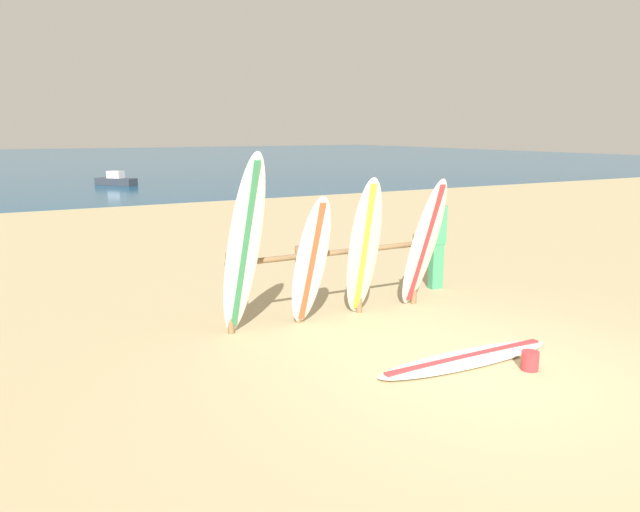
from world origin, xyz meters
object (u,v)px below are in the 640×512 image
surfboard_rack (330,271)px  beachgoer_standing (437,236)px  sand_bucket (530,361)px  surfboard_lying_on_sand (466,359)px  small_boat_offshore (116,180)px  surfboard_leaning_center (424,244)px  surfboard_leaning_left (311,263)px  surfboard_leaning_far_left (244,248)px  surfboard_leaning_center_left (364,248)px

surfboard_rack → beachgoer_standing: bearing=13.5°
surfboard_rack → sand_bucket: bearing=-69.9°
surfboard_lying_on_sand → small_boat_offshore: bearing=88.5°
surfboard_lying_on_sand → small_boat_offshore: 26.66m
surfboard_leaning_center → surfboard_leaning_left: bearing=-177.6°
small_boat_offshore → surfboard_leaning_left: bearing=-94.1°
surfboard_rack → surfboard_leaning_far_left: (-1.47, -0.38, 0.54)m
surfboard_rack → surfboard_leaning_left: 0.68m
surfboard_rack → surfboard_leaning_left: bearing=-143.1°
surfboard_rack → surfboard_lying_on_sand: size_ratio=1.26×
surfboard_leaning_center → surfboard_leaning_center_left: bearing=177.6°
surfboard_lying_on_sand → beachgoer_standing: beachgoer_standing is taller
surfboard_leaning_center_left → beachgoer_standing: surfboard_leaning_center_left is taller
surfboard_leaning_center_left → surfboard_leaning_center: (1.05, -0.04, -0.03)m
surfboard_leaning_center_left → surfboard_rack: bearing=148.3°
surfboard_leaning_center → beachgoer_standing: (0.98, 0.89, -0.09)m
surfboard_rack → surfboard_leaning_center_left: size_ratio=1.52×
surfboard_leaning_left → sand_bucket: bearing=-57.7°
small_boat_offshore → surfboard_rack: bearing=-93.0°
surfboard_leaning_center → sand_bucket: (-0.42, -2.54, -0.91)m
surfboard_leaning_center_left → surfboard_lying_on_sand: surfboard_leaning_center_left is taller
surfboard_leaning_far_left → surfboard_leaning_center: (2.93, 0.08, -0.22)m
beachgoer_standing → sand_bucket: size_ratio=7.60×
surfboard_leaning_far_left → surfboard_lying_on_sand: (2.04, -1.91, -1.20)m
surfboard_leaning_far_left → surfboard_leaning_center: bearing=1.7°
surfboard_leaning_left → beachgoer_standing: size_ratio=1.13×
surfboard_leaning_center_left → small_boat_offshore: size_ratio=1.01×
beachgoer_standing → small_boat_offshore: (-1.15, 23.77, -0.67)m
surfboard_rack → small_boat_offshore: bearing=87.0°
surfboard_leaning_center_left → sand_bucket: (0.62, -2.58, -0.93)m
surfboard_leaning_far_left → sand_bucket: 3.68m
surfboard_leaning_center → surfboard_lying_on_sand: surfboard_leaning_center is taller
surfboard_leaning_left → surfboard_leaning_center_left: (0.93, 0.13, 0.10)m
surfboard_rack → small_boat_offshore: size_ratio=1.53×
surfboard_leaning_left → surfboard_leaning_center: size_ratio=0.93×
surfboard_leaning_far_left → surfboard_leaning_center: 2.94m
small_boat_offshore → sand_bucket: bearing=-90.5°
beachgoer_standing → sand_bucket: (-1.40, -3.42, -0.81)m
surfboard_leaning_far_left → small_boat_offshore: surfboard_leaning_far_left is taller
surfboard_leaning_center → surfboard_lying_on_sand: size_ratio=0.81×
surfboard_leaning_center → surfboard_leaning_far_left: bearing=-178.3°
surfboard_rack → sand_bucket: (1.04, -2.84, -0.59)m
surfboard_lying_on_sand → sand_bucket: bearing=-49.3°
surfboard_lying_on_sand → surfboard_leaning_left: bearing=119.6°
surfboard_lying_on_sand → beachgoer_standing: 3.55m
surfboard_leaning_far_left → beachgoer_standing: surfboard_leaning_far_left is taller
surfboard_rack → surfboard_leaning_left: surfboard_leaning_left is taller
surfboard_leaning_left → sand_bucket: (1.55, -2.45, -0.84)m
small_boat_offshore → surfboard_lying_on_sand: bearing=-91.5°
beachgoer_standing → small_boat_offshore: size_ratio=0.81×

